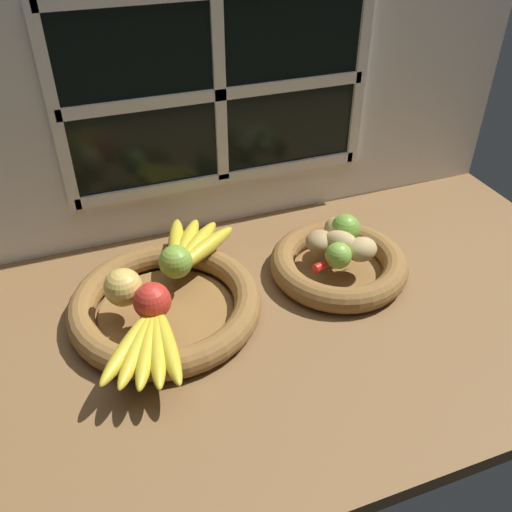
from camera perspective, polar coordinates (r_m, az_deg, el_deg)
The scene contains 16 objects.
ground_plane at distance 109.25cm, azimuth 1.17°, elevation -4.62°, with size 140.00×90.00×3.00cm, color brown.
back_wall at distance 118.52cm, azimuth -4.06°, elevation 15.37°, with size 140.00×4.60×55.00cm.
fruit_bowl_left at distance 103.69cm, azimuth -9.40°, elevation -5.04°, with size 35.83×35.83×5.09cm.
fruit_bowl_right at distance 113.22cm, azimuth 8.57°, elevation -0.87°, with size 28.06×28.06×5.09cm.
apple_green_back at distance 103.95cm, azimuth -8.36°, elevation -0.59°, with size 6.40×6.40×6.40cm, color #7AA338.
apple_golden_left at distance 99.33cm, azimuth -13.64°, elevation -3.18°, with size 6.89×6.89×6.89cm, color #DBB756.
apple_red_front at distance 95.62cm, azimuth -10.75°, elevation -4.62°, with size 6.59×6.59×6.59cm, color red.
banana_bunch_front at distance 90.91cm, azimuth -11.11°, elevation -8.92°, with size 14.02×20.03×2.83cm.
banana_bunch_back at distance 110.45cm, azimuth -6.86°, elevation 1.01°, with size 17.09×19.13×3.21cm.
potato_large at distance 110.15cm, azimuth 8.81°, elevation 1.31°, with size 7.40×4.77×5.12cm, color tan.
potato_back at distance 113.91cm, azimuth 8.69°, elevation 2.58°, with size 7.89×5.67×4.97cm, color tan.
potato_oblong at distance 110.91cm, azimuth 6.63°, elevation 1.51°, with size 6.15×5.70×4.22cm, color #A38451.
potato_small at distance 109.50cm, azimuth 10.90°, elevation 0.69°, with size 6.44×5.43×4.71cm, color tan.
lime_near at distance 106.56cm, azimuth 8.56°, elevation 0.04°, with size 5.24×5.24×5.24cm, color #7AAD3D.
lime_far at distance 113.64cm, azimuth 9.25°, elevation 2.80°, with size 6.20×6.20×6.20cm, color #6B9E33.
chili_pepper at distance 109.35cm, azimuth 8.92°, elevation -0.04°, with size 1.87×1.87×13.97cm, color red.
Camera 1 is at (-30.69, -76.67, 70.01)cm, focal length 38.45 mm.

